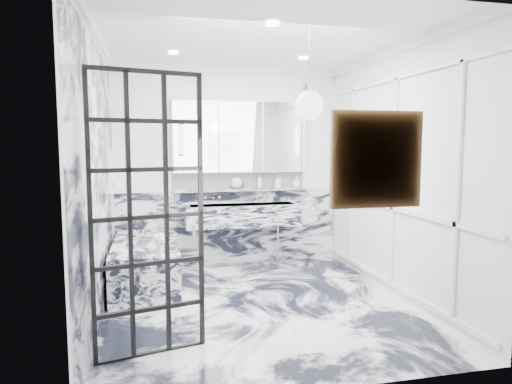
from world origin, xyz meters
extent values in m
plane|color=silver|center=(0.00, 0.00, 0.00)|extent=(3.60, 3.60, 0.00)
plane|color=white|center=(0.00, 0.00, 2.80)|extent=(3.60, 3.60, 0.00)
plane|color=white|center=(0.00, 1.80, 1.40)|extent=(3.60, 0.00, 3.60)
plane|color=white|center=(0.00, -1.80, 1.40)|extent=(3.60, 0.00, 3.60)
plane|color=white|center=(-1.60, 0.00, 1.40)|extent=(0.00, 3.60, 3.60)
plane|color=white|center=(1.60, 0.00, 1.40)|extent=(0.00, 3.60, 3.60)
cube|color=silver|center=(0.00, 1.78, 0.53)|extent=(3.18, 0.05, 1.05)
cube|color=silver|center=(-1.59, 0.00, 1.34)|extent=(0.02, 3.56, 2.68)
cube|color=white|center=(1.58, 0.00, 1.30)|extent=(0.03, 3.40, 2.30)
imported|color=#8C5919|center=(0.43, 1.71, 1.19)|extent=(0.08, 0.08, 0.19)
imported|color=#4C4C51|center=(0.71, 1.71, 1.18)|extent=(0.11, 0.11, 0.19)
imported|color=silver|center=(0.99, 1.71, 1.17)|extent=(0.16, 0.16, 0.15)
sphere|color=white|center=(0.09, 1.71, 1.17)|extent=(0.16, 0.16, 0.16)
cylinder|color=#8C5919|center=(0.20, 1.71, 1.14)|extent=(0.04, 0.04, 0.10)
cylinder|color=silver|center=(-1.01, 0.13, 0.61)|extent=(0.08, 0.08, 0.12)
cube|color=#D06315|center=(0.44, -1.76, 1.61)|extent=(0.57, 0.05, 0.57)
sphere|color=white|center=(0.17, -1.12, 2.03)|extent=(0.23, 0.23, 0.23)
cube|color=silver|center=(0.15, 1.55, 0.73)|extent=(1.60, 0.45, 0.30)
cube|color=silver|center=(0.15, 1.72, 1.07)|extent=(1.90, 0.14, 0.04)
cube|color=white|center=(0.15, 1.78, 1.21)|extent=(1.90, 0.03, 0.23)
cube|color=white|center=(0.15, 1.73, 1.82)|extent=(1.90, 0.16, 1.00)
cylinder|color=white|center=(-0.67, 1.63, 1.78)|extent=(0.07, 0.07, 0.40)
cylinder|color=white|center=(0.97, 1.63, 1.78)|extent=(0.07, 0.07, 0.40)
cube|color=silver|center=(-1.18, 0.90, 0.28)|extent=(0.75, 1.65, 0.55)
camera|label=1|loc=(-1.08, -4.64, 1.72)|focal=32.00mm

